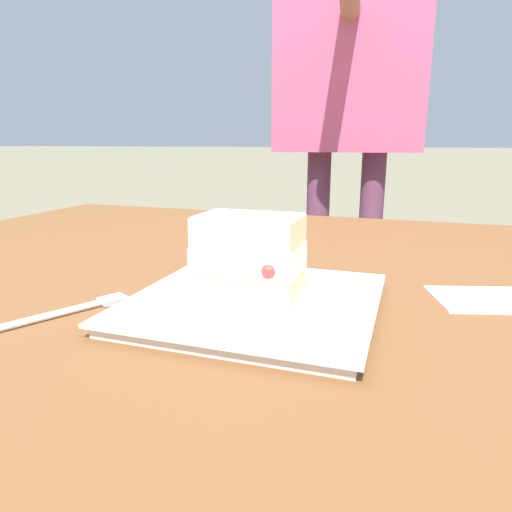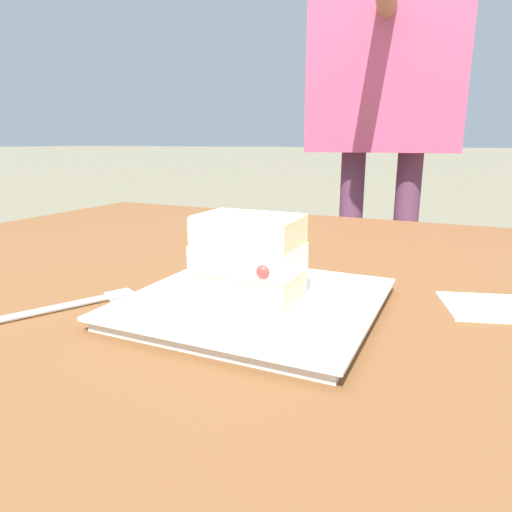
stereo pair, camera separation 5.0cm
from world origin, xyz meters
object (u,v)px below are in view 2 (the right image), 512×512
patio_table (203,310)px  dessert_plate (256,302)px  cake_slice (249,257)px  dessert_fork (71,305)px  diner_person (388,60)px

patio_table → dessert_plate: (-0.18, 0.18, 0.10)m
patio_table → dessert_plate: bearing=135.6°
cake_slice → dessert_fork: 0.21m
patio_table → dessert_fork: 0.28m
dessert_fork → diner_person: (-0.14, -1.15, 0.42)m
patio_table → cake_slice: bearing=133.6°
dessert_plate → dessert_fork: 0.21m
patio_table → diner_person: (-0.13, -0.89, 0.52)m
dessert_plate → diner_person: diner_person is taller
dessert_plate → dessert_fork: dessert_plate is taller
patio_table → dessert_fork: size_ratio=7.57×
patio_table → cake_slice: (-0.18, 0.18, 0.15)m
cake_slice → dessert_fork: size_ratio=0.70×
dessert_fork → dessert_plate: bearing=-156.0°
patio_table → diner_person: 1.04m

